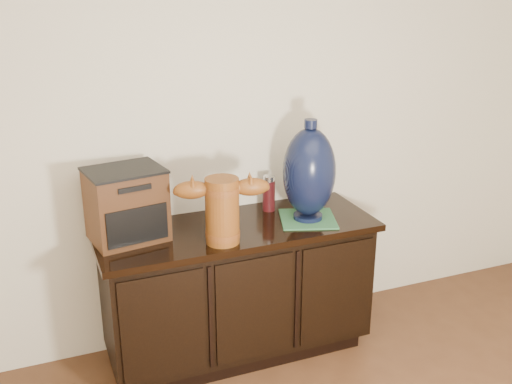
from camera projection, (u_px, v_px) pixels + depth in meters
name	position (u px, v px, depth m)	size (l,w,h in m)	color
sideboard	(238.00, 289.00, 3.24)	(1.46, 0.56, 0.75)	black
terracotta_vessel	(222.00, 207.00, 2.86)	(0.47, 0.20, 0.33)	brown
tv_radio	(126.00, 205.00, 2.90)	(0.40, 0.34, 0.36)	#412310
green_mat	(308.00, 219.00, 3.19)	(0.29, 0.29, 0.01)	#306C40
lamp_base	(309.00, 173.00, 3.11)	(0.35, 0.35, 0.54)	black
spray_can	(269.00, 193.00, 3.29)	(0.07, 0.07, 0.20)	#5E1015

